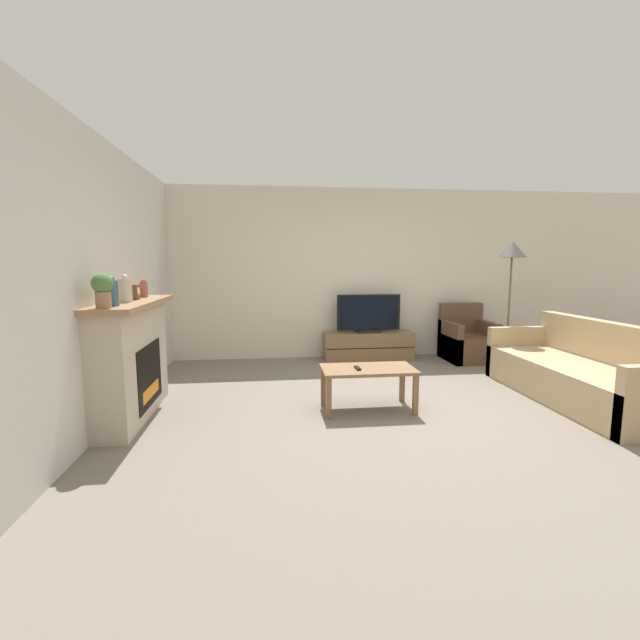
% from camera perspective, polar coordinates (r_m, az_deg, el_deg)
% --- Properties ---
extents(ground_plane, '(24.00, 24.00, 0.00)m').
position_cam_1_polar(ground_plane, '(4.75, 9.86, -11.31)').
color(ground_plane, slate).
extents(wall_back, '(12.00, 0.06, 2.70)m').
position_cam_1_polar(wall_back, '(6.96, 4.13, 6.15)').
color(wall_back, beige).
rests_on(wall_back, ground).
extents(wall_left, '(0.06, 12.00, 2.70)m').
position_cam_1_polar(wall_left, '(4.57, -26.76, 4.55)').
color(wall_left, beige).
rests_on(wall_left, ground).
extents(fireplace, '(0.45, 1.58, 1.16)m').
position_cam_1_polar(fireplace, '(4.63, -23.80, -4.75)').
color(fireplace, '#B7A893').
rests_on(fireplace, ground).
extents(mantel_vase_left, '(0.11, 0.11, 0.26)m').
position_cam_1_polar(mantel_vase_left, '(4.08, -26.02, 3.35)').
color(mantel_vase_left, '#385670').
rests_on(mantel_vase_left, fireplace).
extents(mantel_vase_centre_left, '(0.12, 0.12, 0.26)m').
position_cam_1_polar(mantel_vase_centre_left, '(4.42, -24.52, 3.74)').
color(mantel_vase_centre_left, beige).
rests_on(mantel_vase_centre_left, fireplace).
extents(mantel_vase_right, '(0.08, 0.08, 0.19)m').
position_cam_1_polar(mantel_vase_right, '(4.99, -22.45, 3.86)').
color(mantel_vase_right, '#994C3D').
rests_on(mantel_vase_right, fireplace).
extents(mantel_clock, '(0.08, 0.11, 0.15)m').
position_cam_1_polar(mantel_clock, '(4.68, -23.46, 3.42)').
color(mantel_clock, brown).
rests_on(mantel_clock, fireplace).
extents(potted_plant, '(0.17, 0.17, 0.29)m').
position_cam_1_polar(potted_plant, '(3.89, -27.01, 3.79)').
color(potted_plant, '#936B4C').
rests_on(potted_plant, fireplace).
extents(tv_stand, '(1.41, 0.42, 0.43)m').
position_cam_1_polar(tv_stand, '(6.86, 6.43, -3.43)').
color(tv_stand, brown).
rests_on(tv_stand, ground).
extents(tv, '(1.01, 0.18, 0.60)m').
position_cam_1_polar(tv, '(6.78, 6.50, 0.70)').
color(tv, black).
rests_on(tv, tv_stand).
extents(armchair, '(0.70, 0.76, 0.88)m').
position_cam_1_polar(armchair, '(7.16, 19.00, -2.77)').
color(armchair, brown).
rests_on(armchair, ground).
extents(coffee_table, '(0.96, 0.52, 0.45)m').
position_cam_1_polar(coffee_table, '(4.51, 6.41, -7.14)').
color(coffee_table, brown).
rests_on(coffee_table, ground).
extents(remote, '(0.05, 0.15, 0.02)m').
position_cam_1_polar(remote, '(4.43, 5.03, -6.40)').
color(remote, black).
rests_on(remote, coffee_table).
extents(couch, '(0.92, 2.29, 0.88)m').
position_cam_1_polar(couch, '(5.63, 31.47, -6.29)').
color(couch, tan).
rests_on(couch, ground).
extents(floor_lamp, '(0.39, 0.39, 1.82)m').
position_cam_1_polar(floor_lamp, '(6.60, 24.23, 7.76)').
color(floor_lamp, black).
rests_on(floor_lamp, ground).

